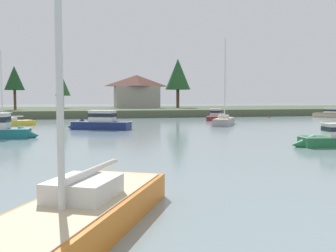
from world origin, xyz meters
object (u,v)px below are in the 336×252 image
Objects in this scene: cruiser_sand at (332,115)px; cruiser_green at (332,141)px; mooring_buoy_white at (226,118)px; cruiser_maroon at (216,118)px; sailboat_grey at (224,123)px; mooring_buoy_red at (269,117)px; sailboat_yellow at (7,124)px; cruiser_teal at (1,133)px; sailboat_orange at (77,224)px; cruiser_navy at (97,125)px.

cruiser_sand reaches higher than cruiser_green.
cruiser_maroon is at bearing -128.46° from mooring_buoy_white.
sailboat_grey reaches higher than mooring_buoy_red.
cruiser_teal is (1.98, -17.83, 0.33)m from sailboat_yellow.
sailboat_orange is 35.59× the size of mooring_buoy_white.
sailboat_yellow is (-8.23, 46.41, -0.06)m from sailboat_orange.
cruiser_teal is 29.60m from cruiser_green.
cruiser_navy is at bearing 126.28° from cruiser_green.
cruiser_navy is at bearing -141.45° from mooring_buoy_white.
sailboat_yellow reaches higher than cruiser_sand.
cruiser_maroon is at bearing 37.65° from cruiser_teal.
cruiser_teal is at bearing -83.68° from sailboat_yellow.
cruiser_teal is at bearing -137.67° from cruiser_navy.
sailboat_yellow is 40.20m from mooring_buoy_white.
cruiser_sand is 0.81× the size of cruiser_navy.
cruiser_green is at bearing 36.62° from sailboat_orange.
sailboat_orange reaches higher than cruiser_maroon.
mooring_buoy_red is (39.31, 58.06, -0.21)m from sailboat_orange.
cruiser_teal is 47.14m from mooring_buoy_white.
cruiser_navy is at bearing 84.79° from sailboat_orange.
cruiser_teal is at bearing 152.34° from cruiser_green.
sailboat_grey is 18.83m from cruiser_navy.
cruiser_sand is 60.88m from sailboat_yellow.
mooring_buoy_red is at bearing 45.04° from sailboat_grey.
cruiser_maroon reaches higher than cruiser_green.
sailboat_grey is 25.91m from cruiser_green.
sailboat_orange is 29.26m from cruiser_teal.
sailboat_grey is 29.36× the size of mooring_buoy_red.
cruiser_navy is (3.41, 37.39, 0.30)m from sailboat_orange.
sailboat_yellow is at bearing -171.46° from cruiser_sand.
cruiser_green is at bearing -128.24° from cruiser_sand.
sailboat_orange is 59.36m from cruiser_maroon.
cruiser_maroon is (-26.06, -2.05, -0.01)m from cruiser_sand.
mooring_buoy_red is (19.35, 43.22, -0.36)m from cruiser_green.
cruiser_teal is 17.01× the size of mooring_buoy_red.
sailboat_orange is at bearing -115.89° from cruiser_maroon.
cruiser_sand is 51.71m from cruiser_green.
cruiser_navy is at bearing -150.07° from mooring_buoy_red.
cruiser_sand reaches higher than mooring_buoy_white.
mooring_buoy_white is at bearing 51.54° from cruiser_maroon.
mooring_buoy_red is at bearing -3.54° from mooring_buoy_white.
cruiser_maroon is (34.15, 7.00, 0.22)m from sailboat_yellow.
sailboat_orange reaches higher than sailboat_yellow.
sailboat_grey is 1.22× the size of sailboat_yellow.
cruiser_teal reaches higher than mooring_buoy_white.
mooring_buoy_red is at bearing 55.90° from sailboat_orange.
mooring_buoy_white is at bearing 65.67° from sailboat_grey.
cruiser_maroon reaches higher than mooring_buoy_white.
mooring_buoy_red is 9.26m from mooring_buoy_white.
cruiser_sand is 0.88× the size of cruiser_teal.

